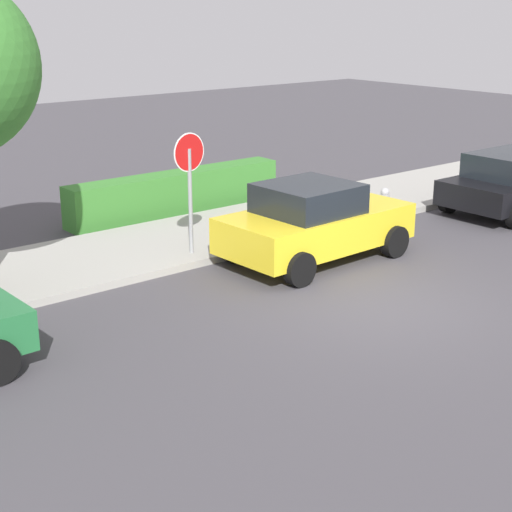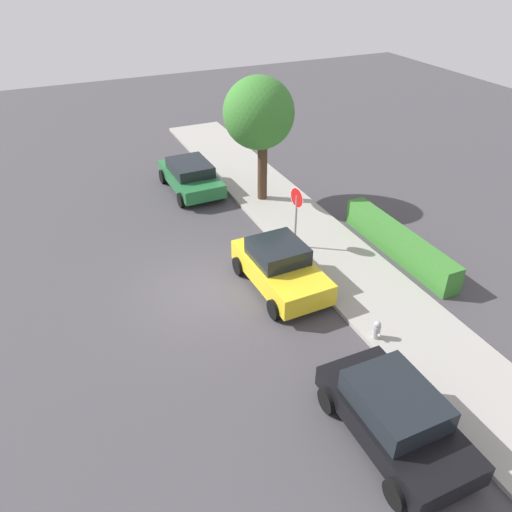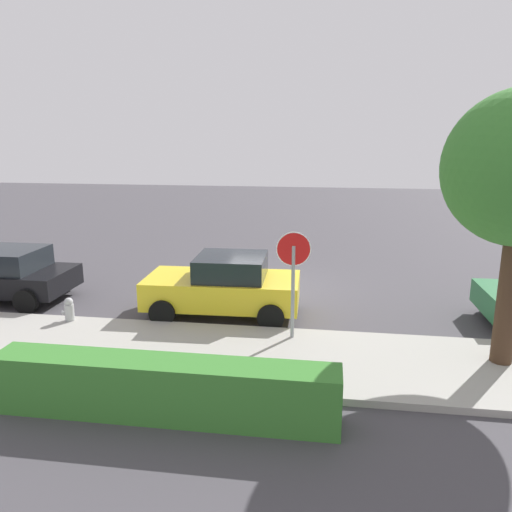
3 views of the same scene
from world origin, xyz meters
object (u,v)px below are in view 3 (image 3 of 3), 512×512
parked_car_yellow (225,286)px  fire_hydrant (69,312)px  stop_sign (293,268)px  parked_car_black (1,273)px

parked_car_yellow → fire_hydrant: 3.80m
stop_sign → parked_car_black: 8.50m
parked_car_yellow → fire_hydrant: size_ratio=5.47×
parked_car_yellow → parked_car_black: (6.40, -0.29, -0.02)m
stop_sign → parked_car_yellow: 2.59m
parked_car_black → stop_sign: bearing=167.4°
stop_sign → parked_car_black: bearing=-12.6°
parked_car_yellow → parked_car_black: parked_car_yellow is taller
stop_sign → parked_car_yellow: (1.84, -1.55, -0.94)m
parked_car_yellow → parked_car_black: 6.40m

